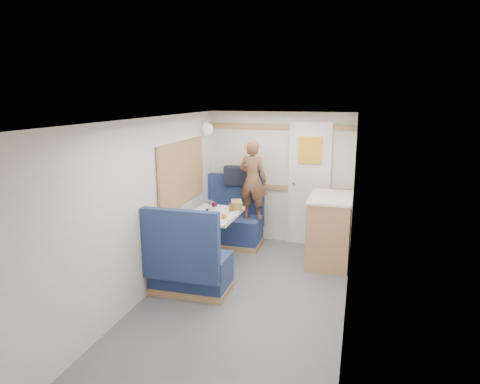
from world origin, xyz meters
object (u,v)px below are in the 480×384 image
(bench_near, at_px, (189,268))
(beer_glass, at_px, (231,208))
(tumbler_left, at_px, (186,216))
(cheese_block, at_px, (215,214))
(wine_glass, at_px, (214,205))
(duffel_bag, at_px, (242,175))
(tumbler_mid, at_px, (211,205))
(salt_grinder, at_px, (207,211))
(pepper_grinder, at_px, (207,212))
(tray, at_px, (217,222))
(galley_counter, at_px, (329,229))
(bread_loaf, at_px, (237,205))
(orange_fruit, at_px, (224,216))
(person, at_px, (253,180))
(dome_light, at_px, (206,129))
(dinette_table, at_px, (213,225))
(bench_far, at_px, (232,225))

(bench_near, xyz_separation_m, beer_glass, (0.19, 1.04, 0.47))
(tumbler_left, bearing_deg, cheese_block, 37.03)
(wine_glass, height_order, tumbler_left, wine_glass)
(duffel_bag, relative_size, tumbler_mid, 4.73)
(duffel_bag, bearing_deg, salt_grinder, -111.77)
(tumbler_mid, xyz_separation_m, pepper_grinder, (0.06, -0.30, -0.02))
(tray, relative_size, cheese_block, 3.42)
(galley_counter, distance_m, pepper_grinder, 1.68)
(cheese_block, bearing_deg, beer_glass, 69.55)
(tumbler_mid, relative_size, pepper_grinder, 1.35)
(tumbler_left, height_order, bread_loaf, same)
(duffel_bag, distance_m, wine_glass, 1.16)
(cheese_block, relative_size, tumbler_left, 0.96)
(orange_fruit, height_order, cheese_block, orange_fruit)
(tray, distance_m, bread_loaf, 0.70)
(salt_grinder, bearing_deg, tumbler_left, -116.30)
(galley_counter, relative_size, tumbler_mid, 7.84)
(bench_near, xyz_separation_m, galley_counter, (1.47, 1.41, 0.17))
(tray, xyz_separation_m, cheese_block, (-0.10, 0.22, 0.03))
(cheese_block, bearing_deg, galley_counter, 26.65)
(person, height_order, orange_fruit, person)
(bench_near, bearing_deg, orange_fruit, 69.97)
(dome_light, distance_m, orange_fruit, 1.59)
(tumbler_left, relative_size, pepper_grinder, 1.25)
(salt_grinder, bearing_deg, cheese_block, -33.80)
(person, relative_size, salt_grinder, 13.38)
(person, xyz_separation_m, tumbler_mid, (-0.43, -0.63, -0.25))
(galley_counter, bearing_deg, dinette_table, -159.46)
(cheese_block, bearing_deg, pepper_grinder, 156.31)
(tray, distance_m, cheese_block, 0.25)
(galley_counter, relative_size, orange_fruit, 13.52)
(bench_far, height_order, tumbler_mid, bench_far)
(tumbler_left, relative_size, salt_grinder, 1.25)
(wine_glass, bearing_deg, pepper_grinder, -133.32)
(tumbler_left, height_order, tumbler_mid, tumbler_mid)
(galley_counter, distance_m, person, 1.31)
(orange_fruit, distance_m, pepper_grinder, 0.31)
(wine_glass, height_order, salt_grinder, wine_glass)
(bench_near, distance_m, orange_fruit, 0.81)
(person, bearing_deg, dome_light, 6.80)
(dome_light, distance_m, tumbler_left, 1.57)
(orange_fruit, height_order, bread_loaf, bread_loaf)
(bench_far, xyz_separation_m, person, (0.32, -0.03, 0.73))
(dinette_table, distance_m, pepper_grinder, 0.22)
(cheese_block, distance_m, salt_grinder, 0.17)
(wine_glass, distance_m, tumbler_mid, 0.27)
(tray, relative_size, salt_grinder, 4.13)
(tumbler_mid, bearing_deg, beer_glass, -6.16)
(dinette_table, relative_size, tray, 2.57)
(wine_glass, relative_size, salt_grinder, 1.94)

